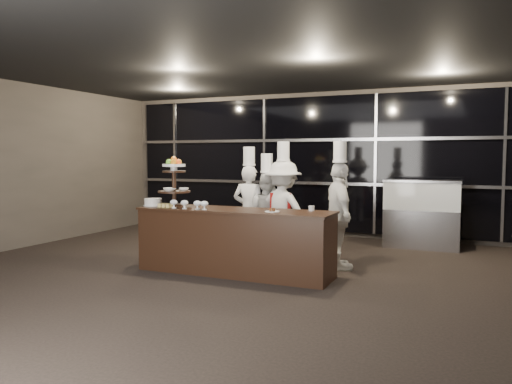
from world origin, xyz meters
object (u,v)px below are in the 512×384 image
at_px(buffet_counter, 235,241).
at_px(display_case, 422,210).
at_px(display_stand, 174,178).
at_px(layer_cake, 153,202).
at_px(chef_b, 267,214).
at_px(chef_d, 339,215).
at_px(chef_c, 283,211).
at_px(chef_a, 249,209).

bearing_deg(buffet_counter, display_case, 54.75).
relative_size(display_stand, layer_cake, 2.48).
relative_size(layer_cake, chef_b, 0.18).
distance_m(layer_cake, display_case, 4.81).
bearing_deg(layer_cake, chef_d, 19.34).
distance_m(display_stand, chef_c, 1.78).
xyz_separation_m(display_stand, layer_cake, (-0.34, -0.05, -0.37)).
distance_m(display_stand, display_case, 4.57).
bearing_deg(chef_d, chef_a, 169.42).
bearing_deg(chef_c, layer_cake, -146.64).
xyz_separation_m(display_case, chef_d, (-0.95, -2.29, 0.13)).
bearing_deg(chef_b, buffet_counter, -90.54).
relative_size(display_case, chef_a, 0.73).
bearing_deg(display_case, layer_cake, -138.09).
relative_size(display_stand, display_case, 0.56).
bearing_deg(display_stand, chef_d, 20.90).
distance_m(layer_cake, chef_a, 1.61).
bearing_deg(chef_d, display_stand, -159.10).
bearing_deg(layer_cake, display_stand, 8.27).
xyz_separation_m(layer_cake, chef_c, (1.68, 1.11, -0.16)).
xyz_separation_m(display_stand, chef_b, (1.01, 1.16, -0.61)).
bearing_deg(chef_b, chef_a, 178.90).
relative_size(chef_b, chef_c, 0.90).
bearing_deg(buffet_counter, chef_b, 89.46).
relative_size(buffet_counter, display_stand, 3.81).
bearing_deg(chef_d, chef_b, 167.12).
xyz_separation_m(buffet_counter, chef_b, (0.01, 1.16, 0.26)).
bearing_deg(chef_a, buffet_counter, -75.29).
bearing_deg(chef_a, chef_b, -1.10).
relative_size(layer_cake, chef_a, 0.16).
height_order(display_stand, chef_d, chef_d).
bearing_deg(chef_d, display_case, 67.48).
relative_size(display_case, chef_c, 0.70).
xyz_separation_m(chef_b, chef_d, (1.27, -0.29, 0.09)).
relative_size(layer_cake, chef_c, 0.16).
bearing_deg(chef_a, display_case, 38.08).
distance_m(chef_a, chef_b, 0.33).
xyz_separation_m(display_stand, chef_c, (1.34, 1.06, -0.53)).
distance_m(display_stand, layer_cake, 0.50).
distance_m(chef_b, chef_d, 1.31).
bearing_deg(buffet_counter, layer_cake, -177.87).
bearing_deg(buffet_counter, display_stand, -179.99).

